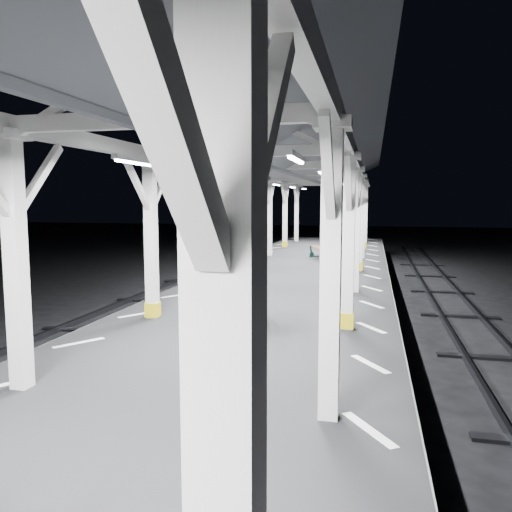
% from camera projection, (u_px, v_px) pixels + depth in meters
% --- Properties ---
extents(ground, '(120.00, 120.00, 0.00)m').
position_uv_depth(ground, '(215.00, 412.00, 8.15)').
color(ground, black).
rests_on(ground, ground).
extents(platform, '(6.00, 50.00, 1.00)m').
position_uv_depth(platform, '(215.00, 383.00, 8.10)').
color(platform, black).
rests_on(platform, ground).
extents(hazard_stripes_left, '(1.00, 48.00, 0.01)m').
position_uv_depth(hazard_stripes_left, '(79.00, 343.00, 8.60)').
color(hazard_stripes_left, silver).
rests_on(hazard_stripes_left, platform).
extents(hazard_stripes_right, '(1.00, 48.00, 0.01)m').
position_uv_depth(hazard_stripes_right, '(370.00, 364.00, 7.48)').
color(hazard_stripes_right, silver).
rests_on(hazard_stripes_right, platform).
extents(canopy, '(5.40, 49.00, 4.65)m').
position_uv_depth(canopy, '(212.00, 128.00, 7.63)').
color(canopy, silver).
rests_on(canopy, platform).
extents(bench_mid, '(0.89, 1.58, 0.81)m').
position_uv_depth(bench_mid, '(256.00, 305.00, 9.63)').
color(bench_mid, '#102F26').
rests_on(bench_mid, platform).
extents(bench_far, '(1.22, 1.88, 0.96)m').
position_uv_depth(bench_far, '(324.00, 247.00, 20.67)').
color(bench_far, '#102F26').
rests_on(bench_far, platform).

